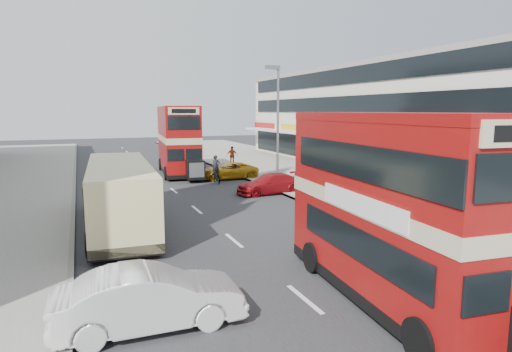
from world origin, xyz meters
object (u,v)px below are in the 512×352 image
bus_main (393,207)px  cyclist (216,174)px  pedestrian_near (334,185)px  bus_second (178,140)px  coach (120,192)px  pedestrian_far (232,155)px  car_right_b (228,171)px  car_right_a (270,184)px  car_left_front (150,298)px  street_lamp (277,118)px

bus_main → cyclist: bearing=-88.4°
bus_main → pedestrian_near: (5.23, 11.16, -1.50)m
bus_second → coach: size_ratio=0.97×
pedestrian_far → car_right_b: bearing=-99.0°
coach → car_right_a: (9.52, 4.83, -0.97)m
bus_second → cyclist: 6.21m
pedestrian_far → car_left_front: bearing=-100.3°
bus_main → cyclist: (1.29, 20.84, -1.96)m
street_lamp → pedestrian_far: (1.30, 12.93, -3.76)m
pedestrian_near → cyclist: bearing=-92.7°
bus_main → car_left_front: size_ratio=2.04×
street_lamp → bus_second: (-4.52, 9.58, -1.94)m
coach → pedestrian_near: 11.50m
pedestrian_far → cyclist: (-4.32, -8.98, -0.34)m
bus_second → coach: bus_second is taller
bus_main → car_right_b: bearing=-91.7°
bus_main → bus_second: 26.46m
coach → car_right_a: bearing=29.8°
bus_second → car_right_b: bus_second is taller
coach → cyclist: size_ratio=5.09×
street_lamp → car_right_a: 4.46m
bus_main → car_right_b: (2.69, 22.34, -2.00)m
bus_main → car_left_front: bearing=-2.7°
car_right_a → car_right_b: bearing=-178.9°
car_left_front → car_right_a: 17.64m
bus_second → bus_main: bearing=96.2°
cyclist → coach: bearing=-126.3°
car_right_a → pedestrian_far: pedestrian_far is taller
car_left_front → car_right_b: size_ratio=0.98×
car_right_a → car_left_front: bearing=-37.2°
bus_second → pedestrian_near: 16.33m
street_lamp → bus_second: street_lamp is taller
bus_second → car_left_front: bus_second is taller
car_left_front → cyclist: 21.40m
pedestrian_near → cyclist: 10.46m
bus_second → pedestrian_far: 6.97m
coach → bus_second: bearing=71.8°
car_left_front → car_right_a: car_left_front is taller
bus_second → pedestrian_far: bus_second is taller
car_left_front → car_right_a: (9.72, 14.72, -0.11)m
car_right_a → bus_main: bearing=-15.6°
street_lamp → pedestrian_near: street_lamp is taller
pedestrian_near → pedestrian_far: 18.66m
bus_main → pedestrian_near: 12.41m
bus_main → car_left_front: (-6.45, 0.88, -1.89)m
car_right_b → pedestrian_near: pedestrian_near is taller
bus_second → pedestrian_near: (5.44, -15.31, -1.70)m
street_lamp → pedestrian_far: 13.53m
bus_main → car_right_a: size_ratio=2.11×
car_right_a → pedestrian_near: 4.89m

